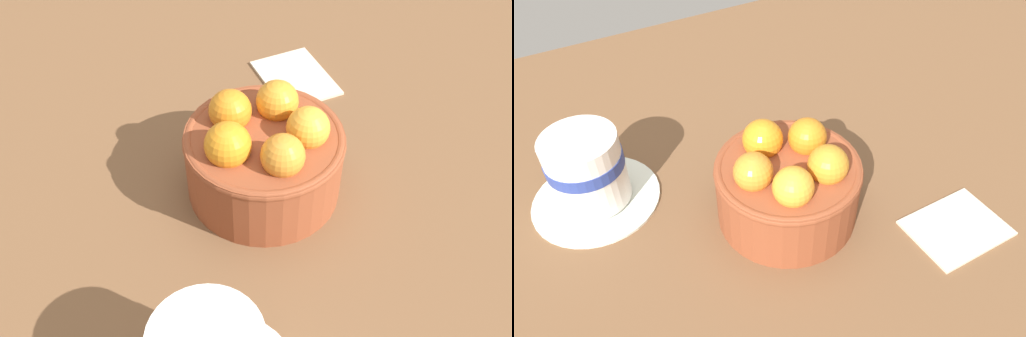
{
  "view_description": "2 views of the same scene",
  "coord_description": "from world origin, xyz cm",
  "views": [
    {
      "loc": [
        33.84,
        -15.35,
        41.1
      ],
      "look_at": [
        1.55,
        -1.44,
        4.61
      ],
      "focal_mm": 41.23,
      "sensor_mm": 36.0,
      "label": 1
    },
    {
      "loc": [
        18.22,
        29.5,
        38.94
      ],
      "look_at": [
        1.2,
        -1.39,
        5.7
      ],
      "focal_mm": 35.2,
      "sensor_mm": 36.0,
      "label": 2
    }
  ],
  "objects": [
    {
      "name": "folded_napkin",
      "position": [
        -13.8,
        10.07,
        0.3
      ],
      "size": [
        9.57,
        7.35,
        0.6
      ],
      "primitive_type": "cube",
      "rotation": [
        0.0,
        0.0,
        0.02
      ],
      "color": "beige",
      "rests_on": "ground_plane"
    },
    {
      "name": "terracotta_bowl",
      "position": [
        -0.01,
        -0.02,
        4.33
      ],
      "size": [
        14.26,
        14.26,
        9.57
      ],
      "color": "brown",
      "rests_on": "ground_plane"
    },
    {
      "name": "ground_plane",
      "position": [
        0.0,
        0.0,
        -2.22
      ],
      "size": [
        126.33,
        91.02,
        4.44
      ],
      "primitive_type": "cube",
      "color": "brown"
    }
  ]
}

